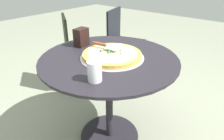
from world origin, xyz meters
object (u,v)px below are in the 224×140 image
(drinking_cup, at_px, (95,71))
(napkin_dispenser, at_px, (81,37))
(pizza_on_tray, at_px, (112,55))
(patio_table, at_px, (109,80))
(patio_chair_far, at_px, (76,49))
(patio_chair_near, at_px, (122,38))
(pizza_server, at_px, (106,46))

(drinking_cup, bearing_deg, napkin_dispenser, -34.99)
(pizza_on_tray, distance_m, napkin_dispenser, 0.33)
(patio_table, bearing_deg, patio_chair_far, -24.55)
(napkin_dispenser, xyz_separation_m, patio_chair_near, (0.34, -0.97, -0.32))
(patio_chair_near, xyz_separation_m, patio_chair_far, (0.14, 0.64, 0.00))
(drinking_cup, distance_m, patio_chair_far, 1.18)
(patio_table, distance_m, drinking_cup, 0.40)
(drinking_cup, relative_size, napkin_dispenser, 0.83)
(patio_table, height_order, patio_chair_far, patio_chair_far)
(pizza_on_tray, xyz_separation_m, patio_chair_near, (0.66, -0.99, -0.27))
(patio_table, xyz_separation_m, napkin_dispenser, (0.31, -0.03, 0.25))
(patio_table, relative_size, drinking_cup, 8.32)
(pizza_server, relative_size, patio_chair_far, 0.25)
(patio_table, xyz_separation_m, drinking_cup, (-0.15, 0.29, 0.24))
(drinking_cup, xyz_separation_m, patio_chair_far, (0.94, -0.65, -0.30))
(pizza_server, xyz_separation_m, patio_chair_far, (0.73, -0.33, -0.30))
(pizza_on_tray, relative_size, napkin_dispenser, 3.15)
(pizza_on_tray, relative_size, pizza_server, 2.02)
(patio_chair_far, bearing_deg, patio_chair_near, -102.38)
(pizza_server, bearing_deg, napkin_dispenser, -0.06)
(pizza_on_tray, bearing_deg, napkin_dispenser, -3.69)
(pizza_server, height_order, patio_chair_far, patio_chair_far)
(napkin_dispenser, bearing_deg, drinking_cup, -131.63)
(pizza_on_tray, relative_size, drinking_cup, 3.81)
(napkin_dispenser, distance_m, patio_chair_near, 1.08)
(patio_table, relative_size, pizza_on_tray, 2.18)
(patio_chair_far, bearing_deg, drinking_cup, 145.33)
(patio_chair_near, height_order, patio_chair_far, patio_chair_far)
(napkin_dispenser, bearing_deg, patio_chair_far, 48.98)
(pizza_server, height_order, patio_chair_near, patio_chair_near)
(patio_table, distance_m, pizza_on_tray, 0.20)
(pizza_server, distance_m, patio_chair_far, 0.86)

